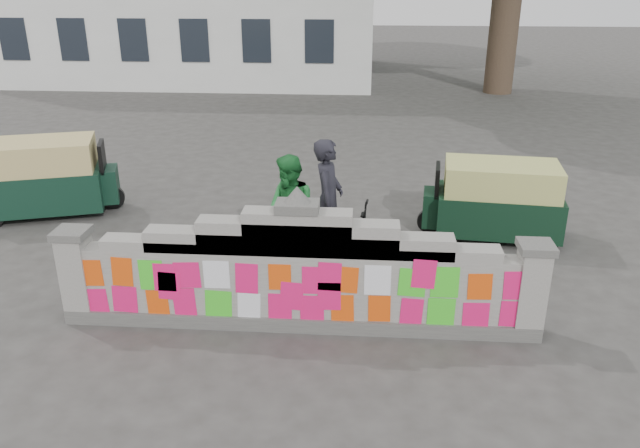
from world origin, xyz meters
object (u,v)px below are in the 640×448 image
object	(u,v)px
cyclist_bike	(328,237)
rickshaw_right	(495,199)
rickshaw_left	(44,177)
cyclist_rider	(328,214)
pedestrian	(290,213)

from	to	relation	value
cyclist_bike	rickshaw_right	distance (m)	3.30
rickshaw_right	rickshaw_left	bearing A→B (deg)	2.55
rickshaw_right	cyclist_rider	bearing A→B (deg)	34.47
cyclist_rider	pedestrian	size ratio (longest dim) A/B	1.03
pedestrian	cyclist_rider	bearing A→B (deg)	42.36
rickshaw_left	rickshaw_right	size ratio (longest dim) A/B	1.09
cyclist_bike	cyclist_rider	xyz separation A→B (m)	(-0.00, -0.00, 0.39)
cyclist_bike	rickshaw_left	xyz separation A→B (m)	(-5.69, 2.09, 0.21)
cyclist_bike	pedestrian	distance (m)	0.72
cyclist_rider	pedestrian	distance (m)	0.62
rickshaw_left	rickshaw_right	xyz separation A→B (m)	(8.59, -0.52, -0.06)
cyclist_rider	pedestrian	world-z (taller)	cyclist_rider
rickshaw_left	cyclist_rider	bearing A→B (deg)	-37.84
pedestrian	rickshaw_left	world-z (taller)	pedestrian
cyclist_rider	rickshaw_left	size ratio (longest dim) A/B	0.69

